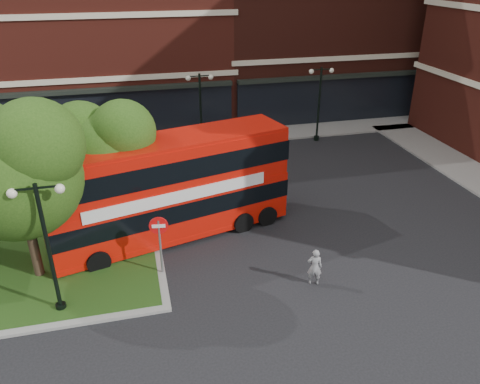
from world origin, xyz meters
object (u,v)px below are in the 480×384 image
object	(u,v)px
bus	(170,182)
woman	(315,267)
car_white	(223,139)
car_silver	(100,141)

from	to	relation	value
bus	woman	world-z (taller)	bus
woman	car_white	distance (m)	14.97
car_silver	bus	bearing A→B (deg)	-158.45
bus	car_silver	xyz separation A→B (m)	(-3.38, 11.61, -1.99)
car_silver	car_white	size ratio (longest dim) A/B	0.98
woman	car_silver	xyz separation A→B (m)	(-8.22, 16.46, -0.10)
car_silver	car_white	world-z (taller)	car_silver
car_silver	woman	bearing A→B (deg)	-148.16
bus	car_white	world-z (taller)	bus
bus	woman	xyz separation A→B (m)	(4.84, -4.86, -1.89)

